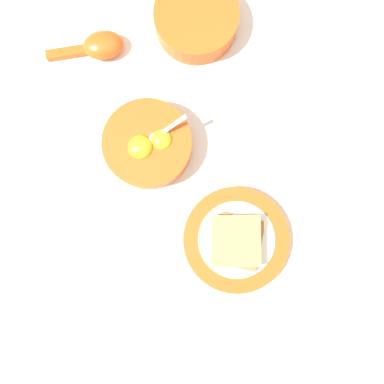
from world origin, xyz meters
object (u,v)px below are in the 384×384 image
(toast_sandwich, at_px, (237,241))
(soup_spoon, at_px, (99,46))
(toast_plate, at_px, (236,239))
(egg_bowl, at_px, (148,144))
(congee_bowl, at_px, (196,19))

(toast_sandwich, distance_m, soup_spoon, 0.46)
(toast_sandwich, bearing_deg, toast_plate, -138.78)
(toast_plate, xyz_separation_m, soup_spoon, (-0.01, -0.46, 0.01))
(egg_bowl, relative_size, soup_spoon, 1.09)
(egg_bowl, height_order, congee_bowl, egg_bowl)
(soup_spoon, bearing_deg, congee_bowl, 157.73)
(toast_plate, bearing_deg, toast_sandwich, 41.22)
(soup_spoon, bearing_deg, toast_plate, 88.56)
(toast_sandwich, bearing_deg, soup_spoon, -91.66)
(congee_bowl, bearing_deg, toast_sandwich, 63.15)
(egg_bowl, distance_m, soup_spoon, 0.22)
(egg_bowl, distance_m, toast_sandwich, 0.25)
(toast_plate, xyz_separation_m, toast_sandwich, (0.00, 0.00, 0.02))
(egg_bowl, height_order, soup_spoon, egg_bowl)
(toast_sandwich, relative_size, soup_spoon, 0.85)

